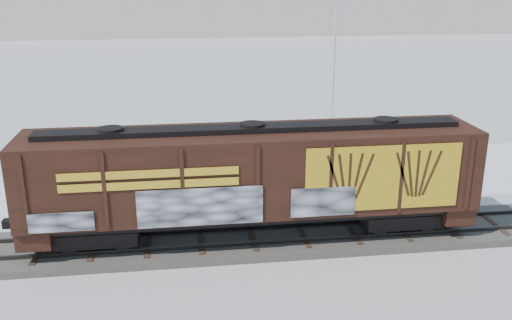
{
  "coord_description": "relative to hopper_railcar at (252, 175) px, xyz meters",
  "views": [
    {
      "loc": [
        -4.57,
        -20.07,
        10.05
      ],
      "look_at": [
        -1.43,
        3.0,
        2.42
      ],
      "focal_mm": 40.0,
      "sensor_mm": 36.0,
      "label": 1
    }
  ],
  "objects": [
    {
      "name": "ground",
      "position": [
        1.97,
        0.01,
        -2.84
      ],
      "size": [
        500.0,
        500.0,
        0.0
      ],
      "primitive_type": "plane",
      "color": "white",
      "rests_on": "ground"
    },
    {
      "name": "rail_track",
      "position": [
        1.97,
        0.01,
        -2.69
      ],
      "size": [
        50.0,
        3.4,
        0.43
      ],
      "color": "#59544C",
      "rests_on": "ground"
    },
    {
      "name": "parking_strip",
      "position": [
        1.97,
        7.51,
        -2.82
      ],
      "size": [
        40.0,
        8.0,
        0.03
      ],
      "primitive_type": "cube",
      "color": "white",
      "rests_on": "ground"
    },
    {
      "name": "hopper_railcar",
      "position": [
        0.0,
        0.0,
        0.0
      ],
      "size": [
        16.96,
        3.06,
        4.31
      ],
      "color": "black",
      "rests_on": "rail_track"
    },
    {
      "name": "flagpole",
      "position": [
        6.69,
        12.92,
        1.51
      ],
      "size": [
        2.3,
        0.9,
        11.72
      ],
      "color": "silver",
      "rests_on": "ground"
    },
    {
      "name": "car_silver",
      "position": [
        -2.18,
        7.6,
        -1.97
      ],
      "size": [
        5.31,
        3.81,
        1.68
      ],
      "primitive_type": "imported",
      "rotation": [
        0.0,
        0.0,
        1.99
      ],
      "color": "#ADAEB4",
      "rests_on": "parking_strip"
    },
    {
      "name": "car_white",
      "position": [
        0.78,
        7.95,
        -2.14
      ],
      "size": [
        4.1,
        1.59,
        1.33
      ],
      "primitive_type": "imported",
      "rotation": [
        0.0,
        0.0,
        1.53
      ],
      "color": "white",
      "rests_on": "parking_strip"
    },
    {
      "name": "car_dark",
      "position": [
        4.45,
        5.83,
        -2.01
      ],
      "size": [
        5.7,
        2.9,
        1.59
      ],
      "primitive_type": "imported",
      "rotation": [
        0.0,
        0.0,
        1.7
      ],
      "color": "black",
      "rests_on": "parking_strip"
    }
  ]
}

